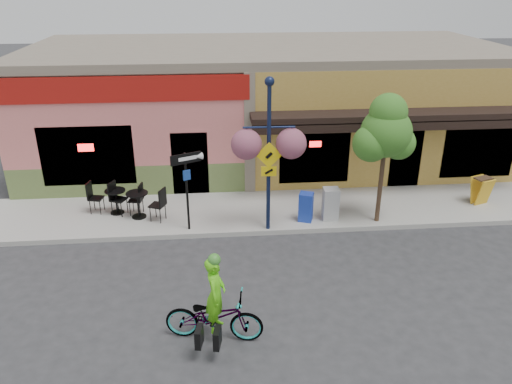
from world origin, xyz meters
TOP-DOWN VIEW (x-y plane):
  - ground at (0.00, 0.00)m, footprint 90.00×90.00m
  - sidewalk at (0.00, 2.00)m, footprint 24.00×3.00m
  - curb at (0.00, 0.55)m, footprint 24.00×0.12m
  - building at (0.00, 7.50)m, footprint 18.20×8.20m
  - bicycle at (-2.31, -3.84)m, footprint 2.16×1.09m
  - cyclist_rider at (-2.26, -3.84)m, footprint 0.51×0.68m
  - lamp_post at (-0.69, 0.65)m, footprint 1.44×0.62m
  - one_way_sign at (-3.00, 0.82)m, footprint 0.91×0.56m
  - cafe_set_left at (-5.28, 2.09)m, footprint 1.81×1.14m
  - cafe_set_right at (-4.56, 1.73)m, footprint 1.98×1.52m
  - newspaper_box_blue at (0.51, 1.06)m, footprint 0.50×0.47m
  - newspaper_box_grey at (1.27, 1.11)m, footprint 0.48×0.44m
  - street_tree at (2.67, 0.86)m, footprint 2.04×2.04m
  - sandwich_board at (6.42, 1.61)m, footprint 0.65×0.56m

SIDE VIEW (x-z plane):
  - ground at x=0.00m, z-range 0.00..0.00m
  - sidewalk at x=0.00m, z-range 0.00..0.15m
  - curb at x=0.00m, z-range 0.00..0.15m
  - bicycle at x=-2.31m, z-range 0.00..1.08m
  - newspaper_box_blue at x=0.51m, z-range 0.15..1.05m
  - sandwich_board at x=6.42m, z-range 0.15..1.06m
  - newspaper_box_grey at x=1.27m, z-range 0.15..1.14m
  - cafe_set_left at x=-5.28m, z-range 0.15..1.16m
  - cafe_set_right at x=-4.56m, z-range 0.15..1.22m
  - cyclist_rider at x=-2.26m, z-range 0.00..1.68m
  - one_way_sign at x=-3.00m, z-range 0.15..2.52m
  - street_tree at x=2.67m, z-range 0.15..4.10m
  - building at x=0.00m, z-range 0.00..4.50m
  - lamp_post at x=-0.69m, z-range 0.15..4.61m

